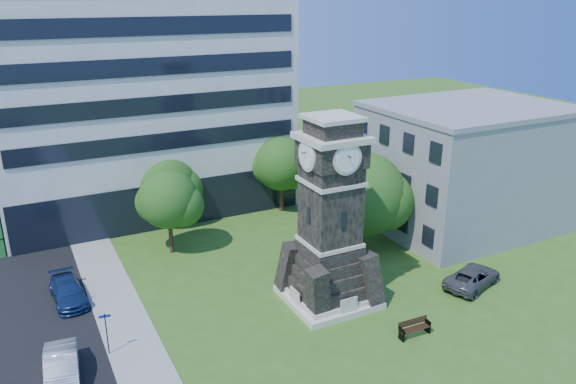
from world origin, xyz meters
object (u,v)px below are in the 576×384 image
car_street_north (68,292)px  car_street_mid (62,369)px  car_east_lot (473,277)px  clock_tower (330,225)px  street_sign (106,329)px  park_bench (414,327)px

car_street_north → car_street_mid: bearing=-102.2°
car_street_mid → car_east_lot: (26.15, -2.01, -0.10)m
clock_tower → car_street_north: clock_tower is taller
car_east_lot → street_sign: street_sign is taller
clock_tower → park_bench: bearing=-67.9°
clock_tower → car_street_north: bearing=153.5°
car_street_north → park_bench: bearing=-40.9°
clock_tower → car_east_lot: bearing=-16.8°
clock_tower → car_east_lot: (9.72, -2.93, -4.61)m
clock_tower → street_sign: (-13.89, 0.44, -3.66)m
park_bench → street_sign: bearing=161.0°
park_bench → street_sign: (-16.24, 6.25, 1.06)m
car_east_lot → park_bench: car_east_lot is taller
car_street_mid → park_bench: size_ratio=2.32×
clock_tower → street_sign: clock_tower is taller
clock_tower → park_bench: clock_tower is taller
car_street_mid → car_east_lot: bearing=0.9°
car_east_lot → car_street_north: bearing=48.9°
car_east_lot → park_bench: (-7.36, -2.89, -0.12)m
car_street_mid → car_east_lot: size_ratio=0.97×
car_street_mid → car_east_lot: car_street_mid is taller
car_street_mid → car_street_north: bearing=86.6°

